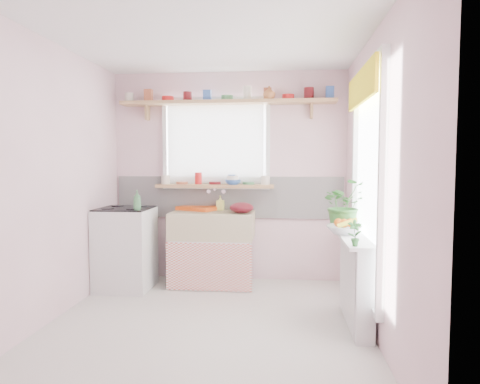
# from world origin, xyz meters

# --- Properties ---
(room) EXTENTS (3.20, 3.20, 3.20)m
(room) POSITION_xyz_m (0.66, 0.86, 1.37)
(room) COLOR beige
(room) RESTS_ON ground
(sink_unit) EXTENTS (0.95, 0.65, 1.11)m
(sink_unit) POSITION_xyz_m (-0.15, 1.29, 0.43)
(sink_unit) COLOR white
(sink_unit) RESTS_ON ground
(cooker) EXTENTS (0.58, 0.58, 0.93)m
(cooker) POSITION_xyz_m (-1.10, 1.05, 0.46)
(cooker) COLOR white
(cooker) RESTS_ON ground
(radiator_ledge) EXTENTS (0.22, 0.95, 0.78)m
(radiator_ledge) POSITION_xyz_m (1.30, 0.20, 0.40)
(radiator_ledge) COLOR white
(radiator_ledge) RESTS_ON ground
(windowsill) EXTENTS (1.40, 0.22, 0.04)m
(windowsill) POSITION_xyz_m (-0.15, 1.48, 1.14)
(windowsill) COLOR tan
(windowsill) RESTS_ON room
(pine_shelf) EXTENTS (2.52, 0.24, 0.04)m
(pine_shelf) POSITION_xyz_m (0.00, 1.47, 2.12)
(pine_shelf) COLOR tan
(pine_shelf) RESTS_ON room
(shelf_crockery) EXTENTS (2.47, 0.11, 0.12)m
(shelf_crockery) POSITION_xyz_m (-0.00, 1.47, 2.20)
(shelf_crockery) COLOR silver
(shelf_crockery) RESTS_ON pine_shelf
(sill_crockery) EXTENTS (1.35, 0.11, 0.12)m
(sill_crockery) POSITION_xyz_m (-0.17, 1.48, 1.22)
(sill_crockery) COLOR silver
(sill_crockery) RESTS_ON windowsill
(dish_tray) EXTENTS (0.55, 0.49, 0.04)m
(dish_tray) POSITION_xyz_m (-0.35, 1.50, 0.87)
(dish_tray) COLOR #F25515
(dish_tray) RESTS_ON sink_unit
(colander) EXTENTS (0.33, 0.33, 0.12)m
(colander) POSITION_xyz_m (0.19, 1.23, 0.91)
(colander) COLOR #540E18
(colander) RESTS_ON sink_unit
(jade_plant) EXTENTS (0.53, 0.49, 0.49)m
(jade_plant) POSITION_xyz_m (1.24, 0.60, 1.02)
(jade_plant) COLOR #306B2B
(jade_plant) RESTS_ON radiator_ledge
(fruit_bowl) EXTENTS (0.36, 0.36, 0.08)m
(fruit_bowl) POSITION_xyz_m (1.21, 0.36, 0.81)
(fruit_bowl) COLOR silver
(fruit_bowl) RESTS_ON radiator_ledge
(herb_pot) EXTENTS (0.11, 0.08, 0.20)m
(herb_pot) POSITION_xyz_m (1.21, -0.20, 0.88)
(herb_pot) COLOR #2C6F2D
(herb_pot) RESTS_ON radiator_ledge
(soap_bottle_sink) EXTENTS (0.09, 0.09, 0.18)m
(soap_bottle_sink) POSITION_xyz_m (-0.09, 1.50, 0.94)
(soap_bottle_sink) COLOR #EEF26B
(soap_bottle_sink) RESTS_ON sink_unit
(sill_cup) EXTENTS (0.16, 0.16, 0.11)m
(sill_cup) POSITION_xyz_m (0.07, 1.42, 1.21)
(sill_cup) COLOR white
(sill_cup) RESTS_ON windowsill
(sill_bowl) EXTENTS (0.20, 0.20, 0.06)m
(sill_bowl) POSITION_xyz_m (0.07, 1.42, 1.19)
(sill_bowl) COLOR #345FAA
(sill_bowl) RESTS_ON windowsill
(shelf_vase) EXTENTS (0.16, 0.16, 0.15)m
(shelf_vase) POSITION_xyz_m (0.49, 1.41, 2.21)
(shelf_vase) COLOR #AE6735
(shelf_vase) RESTS_ON pine_shelf
(cooker_bottle) EXTENTS (0.10, 0.10, 0.21)m
(cooker_bottle) POSITION_xyz_m (-0.88, 0.83, 1.02)
(cooker_bottle) COLOR #3F7F4C
(cooker_bottle) RESTS_ON cooker
(fruit) EXTENTS (0.20, 0.14, 0.10)m
(fruit) POSITION_xyz_m (1.22, 0.37, 0.87)
(fruit) COLOR orange
(fruit) RESTS_ON fruit_bowl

